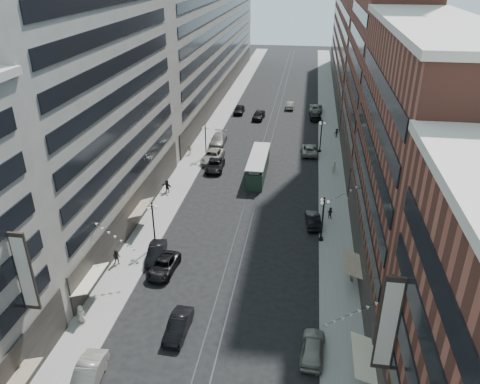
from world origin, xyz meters
The scene contains 38 objects.
ground centered at (0.00, 60.00, 0.00)m, with size 220.00×220.00×0.00m, color black.
sidewalk_west centered at (-11.00, 70.00, 0.07)m, with size 4.00×180.00×0.15m, color gray.
sidewalk_east centered at (11.00, 70.00, 0.07)m, with size 4.00×180.00×0.15m, color gray.
rail_west centered at (-0.70, 70.00, 0.01)m, with size 0.12×180.00×0.02m, color #2D2D33.
rail_east centered at (0.70, 70.00, 0.01)m, with size 0.12×180.00×0.02m, color #2D2D33.
building_west_mid centered at (-17.00, 33.00, 14.00)m, with size 8.00×36.00×28.00m, color gray.
building_west_far centered at (-17.00, 96.00, 13.00)m, with size 8.00×90.00×26.00m, color gray.
building_east_mid centered at (17.00, 28.00, 12.00)m, with size 8.00×30.00×24.00m, color brown.
building_east_tower centered at (17.00, 56.00, 21.00)m, with size 8.00×26.00×42.00m, color brown.
building_east_far centered at (17.00, 105.00, 12.00)m, with size 8.00×72.00×24.00m, color brown.
lamppost_sw_far centered at (-9.20, 28.00, 3.10)m, with size 1.03×1.14×5.52m.
lamppost_sw_mid centered at (-9.20, 55.00, 3.10)m, with size 1.03×1.14×5.52m.
lamppost_se_far centered at (9.20, 32.00, 3.10)m, with size 1.03×1.14×5.52m.
lamppost_se_mid centered at (9.20, 60.00, 3.10)m, with size 1.03×1.14×5.52m.
streetcar centered at (0.00, 49.18, 1.47)m, with size 2.55×11.52×3.19m.
car_1 centered at (-8.40, 8.87, 0.84)m, with size 1.78×5.10×1.68m, color gray.
car_2 centered at (-6.94, 23.68, 0.72)m, with size 2.39×5.18×1.44m, color black.
car_4 centered at (8.40, 14.39, 0.80)m, with size 1.89×4.69×1.60m, color gray.
car_5 centered at (-3.08, 15.29, 0.76)m, with size 1.61×4.62×1.52m, color black.
pedestrian_1 centered at (-11.88, 15.23, 1.01)m, with size 0.84×0.46×1.73m, color #B3AD95.
pedestrian_2 centered at (-12.10, 24.04, 1.01)m, with size 0.84×0.46×1.73m, color black.
pedestrian_4 centered at (12.16, 24.80, 1.11)m, with size 1.13×0.51×1.92m, color #BCB09B.
car_7 centered at (-6.80, 50.25, 0.78)m, with size 2.58×5.59×1.55m, color black.
car_8 centered at (-8.40, 61.28, 0.89)m, with size 2.51×6.16×1.79m, color slate.
car_9 centered at (-7.52, 80.15, 0.83)m, with size 1.97×4.90×1.67m, color black.
car_10 centered at (8.25, 35.56, 0.76)m, with size 1.60×4.59×1.51m, color black.
car_11 centered at (7.49, 59.06, 0.77)m, with size 2.56×5.54×1.54m, color gray.
car_12 centered at (8.40, 78.61, 0.80)m, with size 2.25×5.55×1.61m, color black.
car_13 centered at (-3.01, 76.79, 0.87)m, with size 2.06×5.13×1.75m, color black.
car_14 centered at (2.93, 85.41, 0.76)m, with size 1.62×4.64×1.53m, color gray.
pedestrian_5 centered at (-11.77, 41.48, 1.05)m, with size 1.67×0.48×1.80m, color black.
pedestrian_6 centered at (-12.10, 55.69, 0.99)m, with size 0.98×0.45×1.68m, color #BEB19E.
pedestrian_7 centered at (10.32, 37.35, 0.90)m, with size 0.73×0.40×1.50m, color black.
pedestrian_8 centered at (11.19, 51.75, 1.09)m, with size 0.69×0.45×1.88m, color beige.
pedestrian_9 centered at (12.23, 67.59, 0.98)m, with size 1.07×0.44×1.66m, color black.
car_extra_0 centered at (-8.40, 25.83, 0.76)m, with size 1.62×4.64×1.53m, color black.
car_extra_1 centered at (-7.83, 53.62, 0.86)m, with size 2.86×6.20×1.72m, color gray.
car_extra_2 centered at (8.40, 83.84, 0.81)m, with size 2.67×5.79×1.61m, color gray.
Camera 1 is at (6.72, -14.50, 28.98)m, focal length 35.00 mm.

